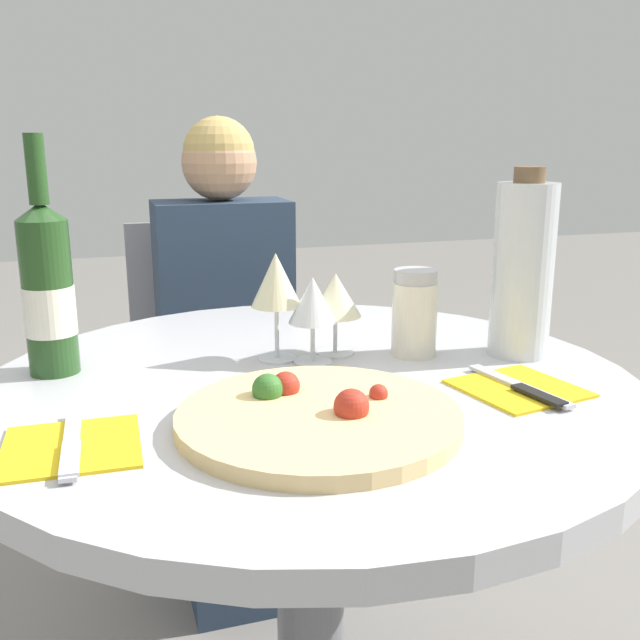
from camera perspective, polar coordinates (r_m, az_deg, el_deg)
name	(u,v)px	position (r m, az deg, el deg)	size (l,w,h in m)	color
dining_table	(310,465)	(1.09, -0.80, -11.49)	(0.96, 0.96, 0.75)	slate
chair_behind_diner	(223,399)	(1.92, -7.79, -6.29)	(0.44, 0.44, 0.87)	slate
seated_diner	(232,380)	(1.76, -7.09, -4.78)	(0.32, 0.40, 1.14)	#28384C
pizza_large	(318,416)	(0.87, -0.15, -7.69)	(0.35, 0.35, 0.05)	#E5C17F
wine_bottle	(48,289)	(1.11, -20.95, 2.30)	(0.07, 0.07, 0.35)	#23471E
tall_carafe	(523,269)	(1.16, 15.92, 3.95)	(0.09, 0.09, 0.30)	silver
sugar_shaker	(414,313)	(1.14, 7.57, 0.55)	(0.07, 0.07, 0.14)	silver
wine_glass_back_right	(335,296)	(1.13, 1.24, 1.91)	(0.08, 0.08, 0.13)	silver
wine_glass_center	(313,302)	(1.09, -0.60, 1.47)	(0.07, 0.07, 0.14)	silver
wine_glass_back_left	(276,282)	(1.10, -3.54, 3.07)	(0.08, 0.08, 0.17)	silver
place_setting_left	(71,447)	(0.86, -19.27, -9.57)	(0.15, 0.19, 0.01)	gold
place_setting_right	(520,388)	(1.03, 15.69, -5.28)	(0.17, 0.19, 0.01)	gold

